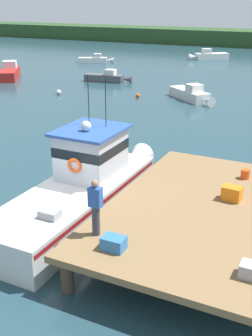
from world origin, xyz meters
TOP-DOWN VIEW (x-y plane):
  - ground_plane at (0.00, 0.00)m, footprint 200.00×200.00m
  - dock at (4.80, 0.00)m, footprint 6.00×9.00m
  - main_fishing_boat at (0.20, 0.00)m, footprint 2.55×9.80m
  - crate_stack_near_edge at (3.24, -3.42)m, footprint 0.61×0.45m
  - crate_single_by_cleat at (5.29, 0.88)m, footprint 0.63×0.48m
  - bait_bucket at (5.30, 2.88)m, footprint 0.32×0.32m
  - deckhand_by_the_boat at (2.45, -2.97)m, footprint 0.36×0.22m
  - moored_boat_off_the_point at (-18.94, 33.91)m, footprint 4.15×2.65m
  - moored_boat_mid_harbor at (-2.17, 19.56)m, footprint 4.48×3.87m
  - moored_boat_outer_mooring at (-21.14, 21.16)m, footprint 4.40×5.86m
  - moored_boat_far_left at (-11.58, 23.46)m, footprint 4.59×1.67m
  - moored_boat_far_right at (-7.56, 43.00)m, footprint 4.67×4.01m
  - mooring_buoy_spare_mooring at (-12.40, 16.71)m, footprint 0.41×0.41m
  - mooring_buoy_channel_marker at (-6.19, 18.50)m, footprint 0.33×0.33m

SIDE VIEW (x-z plane):
  - ground_plane at x=0.00m, z-range 0.00..0.00m
  - mooring_buoy_channel_marker at x=-6.19m, z-range 0.00..0.33m
  - mooring_buoy_spare_mooring at x=-12.40m, z-range 0.00..0.41m
  - moored_boat_off_the_point at x=-18.94m, z-range -0.17..0.91m
  - moored_boat_far_left at x=-11.58m, z-range -0.18..0.97m
  - moored_boat_mid_harbor at x=-2.17m, z-range -0.20..1.06m
  - moored_boat_far_right at x=-7.56m, z-range -0.20..1.11m
  - moored_boat_outer_mooring at x=-21.14m, z-range -0.25..1.33m
  - main_fishing_boat at x=0.20m, z-range -1.39..3.41m
  - dock at x=4.80m, z-range 0.47..1.67m
  - bait_bucket at x=5.30m, z-range 1.20..1.54m
  - crate_stack_near_edge at x=3.24m, z-range 1.20..1.55m
  - crate_single_by_cleat at x=5.29m, z-range 1.20..1.66m
  - deckhand_by_the_boat at x=2.45m, z-range 1.24..2.87m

